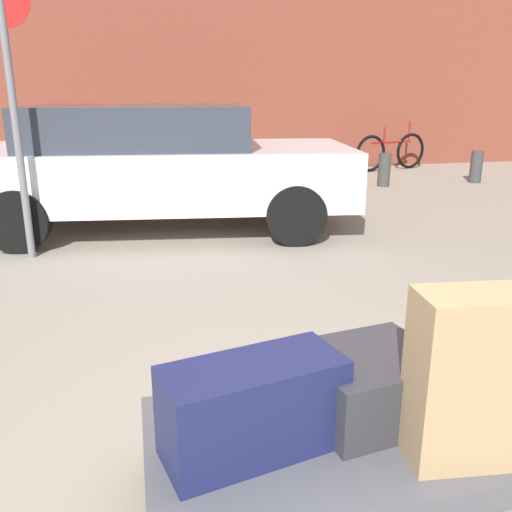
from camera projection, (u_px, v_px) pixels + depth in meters
name	position (u px, v px, depth m)	size (l,w,h in m)	color
ground_plane	(321.00, 506.00, 2.19)	(60.00, 60.00, 0.00)	gray
luggage_cart	(324.00, 448.00, 2.11)	(1.36, 0.83, 0.34)	#4C4C51
suitcase_charcoal_rear_right	(370.00, 384.00, 2.19)	(0.51, 0.46, 0.27)	#2D2D33
duffel_bag_navy_front_left	(253.00, 408.00, 1.95)	(0.65, 0.28, 0.35)	#191E47
suitcase_tan_front_right	(471.00, 378.00, 1.87)	(0.41, 0.22, 0.63)	#9E7F56
parked_car	(158.00, 164.00, 6.31)	(4.49, 2.35, 1.42)	silver
bicycle_leaning	(391.00, 152.00, 11.04)	(1.71, 0.53, 0.96)	black
bollard_kerb_near	(306.00, 173.00, 8.95)	(0.21, 0.21, 0.55)	#383838
bollard_kerb_mid	(384.00, 170.00, 9.24)	(0.21, 0.21, 0.55)	#383838
bollard_kerb_far	(476.00, 167.00, 9.61)	(0.21, 0.21, 0.55)	#383838
no_parking_sign	(11.00, 89.00, 4.95)	(0.50, 0.07, 2.60)	slate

